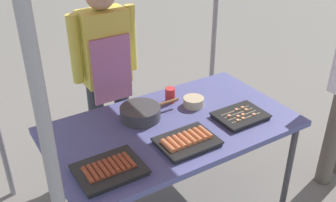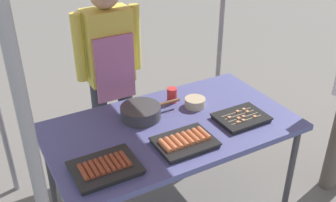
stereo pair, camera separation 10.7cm
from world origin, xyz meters
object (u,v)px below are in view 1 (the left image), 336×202
tray_grilled_sausages (187,141)px  vendor_woman (106,66)px  condiment_bowl (194,102)px  stall_table (172,131)px  tray_pork_links (109,169)px  cooking_wok (141,112)px  drink_cup_near_edge (170,95)px  tray_meat_skewers (240,116)px

tray_grilled_sausages → vendor_woman: bearing=94.9°
condiment_bowl → vendor_woman: size_ratio=0.09×
stall_table → tray_pork_links: bearing=-157.4°
stall_table → cooking_wok: cooking_wok is taller
stall_table → drink_cup_near_edge: bearing=60.2°
cooking_wok → stall_table: bearing=-52.3°
drink_cup_near_edge → tray_pork_links: bearing=-144.8°
tray_pork_links → condiment_bowl: condiment_bowl is taller
stall_table → tray_grilled_sausages: (-0.04, -0.23, 0.08)m
cooking_wok → condiment_bowl: 0.40m
drink_cup_near_edge → vendor_woman: size_ratio=0.07×
tray_grilled_sausages → condiment_bowl: size_ratio=2.43×
stall_table → drink_cup_near_edge: size_ratio=15.18×
tray_meat_skewers → cooking_wok: cooking_wok is taller
tray_pork_links → cooking_wok: (0.41, 0.40, 0.03)m
tray_meat_skewers → drink_cup_near_edge: size_ratio=3.12×
tray_meat_skewers → stall_table: bearing=157.8°
vendor_woman → drink_cup_near_edge: bearing=120.9°
tray_meat_skewers → cooking_wok: bearing=148.2°
tray_grilled_sausages → vendor_woman: 0.97m
tray_grilled_sausages → vendor_woman: (-0.08, 0.96, 0.15)m
drink_cup_near_edge → stall_table: bearing=-119.8°
stall_table → tray_meat_skewers: bearing=-22.2°
vendor_woman → cooking_wok: bearing=89.0°
tray_grilled_sausages → condiment_bowl: 0.47m
tray_grilled_sausages → tray_pork_links: 0.50m
tray_pork_links → drink_cup_near_edge: bearing=35.2°
tray_grilled_sausages → condiment_bowl: condiment_bowl is taller
vendor_woman → tray_grilled_sausages: bearing=94.9°
tray_grilled_sausages → cooking_wok: bearing=102.7°
vendor_woman → condiment_bowl: bearing=122.5°
condiment_bowl → vendor_woman: bearing=122.5°
tray_meat_skewers → drink_cup_near_edge: bearing=122.2°
stall_table → vendor_woman: 0.77m
stall_table → tray_pork_links: tray_pork_links is taller
tray_grilled_sausages → vendor_woman: vendor_woman is taller
tray_grilled_sausages → tray_meat_skewers: size_ratio=1.07×
tray_grilled_sausages → tray_pork_links: (-0.50, 0.01, -0.00)m
tray_meat_skewers → vendor_woman: size_ratio=0.21×
condiment_bowl → drink_cup_near_edge: drink_cup_near_edge is taller
stall_table → vendor_woman: size_ratio=1.03×
tray_meat_skewers → vendor_woman: vendor_woman is taller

